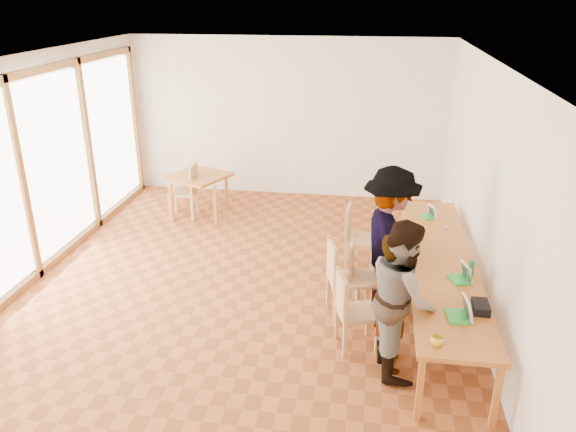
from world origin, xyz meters
The scene contains 25 objects.
ground centered at (0.00, 0.00, 0.00)m, with size 8.00×8.00×0.00m, color #A75628.
wall_back centered at (0.00, 4.00, 1.50)m, with size 6.00×0.10×3.00m, color white.
wall_front centered at (0.00, -4.00, 1.50)m, with size 6.00×0.10×3.00m, color white.
wall_right centered at (3.00, 0.00, 1.50)m, with size 0.10×8.00×3.00m, color white.
window_wall centered at (-2.96, 0.00, 1.50)m, with size 0.10×8.00×3.00m, color white.
ceiling centered at (0.00, 0.00, 3.02)m, with size 6.00×8.00×0.04m, color white.
communal_table centered at (2.50, -0.17, 0.70)m, with size 0.80×4.00×0.75m.
side_table centered at (-1.37, 2.62, 0.67)m, with size 0.90×0.90×0.75m.
chair_near centered at (1.45, -1.04, 0.56)m, with size 0.54×0.54×0.49m.
chair_mid centered at (1.31, -0.35, 0.60)m, with size 0.57×0.57×0.52m.
chair_far centered at (1.53, -0.18, 0.57)m, with size 0.44×0.44×0.50m.
chair_empty centered at (1.43, 1.01, 0.57)m, with size 0.47×0.47×0.49m.
chair_spare centered at (-1.52, 2.49, 0.60)m, with size 0.48×0.48×0.52m.
person_near centered at (1.92, -1.29, 0.77)m, with size 0.56×0.37×1.54m, color gray.
person_mid centered at (1.99, -1.31, 0.85)m, with size 0.82×0.64×1.69m, color gray.
person_far centered at (1.88, -0.12, 0.93)m, with size 1.20×0.69×1.86m, color gray.
laptop_near centered at (2.57, -1.46, 0.81)m, with size 0.26×0.29×0.23m.
laptop_mid centered at (2.68, -0.67, 0.81)m, with size 0.27×0.29×0.21m.
laptop_far centered at (2.48, 1.19, 0.80)m, with size 0.25×0.26×0.18m.
yellow_mug centered at (2.29, -1.97, 0.80)m, with size 0.12×0.12×0.09m, color gold.
green_bottle centered at (2.75, -0.73, 0.89)m, with size 0.07×0.07×0.28m, color #1C6231.
clear_glass centered at (2.32, 0.56, 0.80)m, with size 0.07×0.07×0.09m, color silver.
condiment_cup centered at (2.20, 0.39, 0.78)m, with size 0.08×0.08×0.06m, color white.
pink_phone centered at (2.67, 0.81, 0.76)m, with size 0.05×0.10×0.01m, color #EC456E.
black_pouch centered at (2.78, -1.30, 0.80)m, with size 0.16×0.26×0.09m, color black.
Camera 1 is at (1.58, -6.43, 3.77)m, focal length 35.00 mm.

